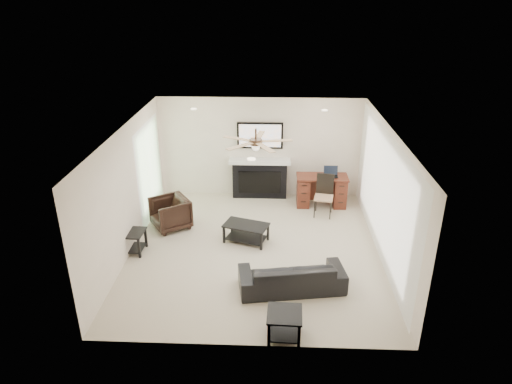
% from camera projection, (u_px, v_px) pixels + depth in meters
% --- Properties ---
extents(room_shell, '(5.50, 5.54, 2.52)m').
position_uv_depth(room_shell, '(266.00, 171.00, 8.66)').
color(room_shell, beige).
rests_on(room_shell, ground).
extents(sofa, '(1.93, 1.00, 0.54)m').
position_uv_depth(sofa, '(292.00, 275.00, 7.96)').
color(sofa, black).
rests_on(sofa, ground).
extents(armchair, '(1.05, 1.04, 0.70)m').
position_uv_depth(armchair, '(170.00, 213.00, 9.99)').
color(armchair, black).
rests_on(armchair, ground).
extents(coffee_table, '(1.01, 0.76, 0.40)m').
position_uv_depth(coffee_table, '(246.00, 233.00, 9.48)').
color(coffee_table, black).
rests_on(coffee_table, ground).
extents(end_table_near, '(0.54, 0.54, 0.45)m').
position_uv_depth(end_table_near, '(284.00, 325.00, 6.84)').
color(end_table_near, black).
rests_on(end_table_near, ground).
extents(end_table_left, '(0.52, 0.52, 0.45)m').
position_uv_depth(end_table_left, '(132.00, 242.00, 9.10)').
color(end_table_left, black).
rests_on(end_table_left, ground).
extents(fireplace_unit, '(1.52, 0.34, 1.91)m').
position_uv_depth(fireplace_unit, '(260.00, 161.00, 11.25)').
color(fireplace_unit, black).
rests_on(fireplace_unit, ground).
extents(desk, '(1.22, 0.56, 0.76)m').
position_uv_depth(desk, '(321.00, 191.00, 11.02)').
color(desk, '#411C10').
rests_on(desk, ground).
extents(desk_chair, '(0.49, 0.51, 0.97)m').
position_uv_depth(desk_chair, '(324.00, 196.00, 10.48)').
color(desk_chair, black).
rests_on(desk_chair, ground).
extents(laptop, '(0.33, 0.24, 0.23)m').
position_uv_depth(laptop, '(331.00, 172.00, 10.80)').
color(laptop, black).
rests_on(laptop, desk).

